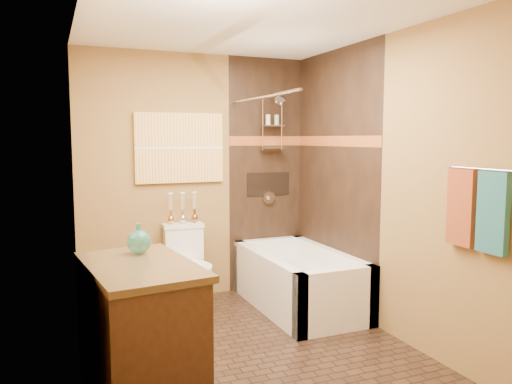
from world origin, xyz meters
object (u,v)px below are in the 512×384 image
toilet (188,266)px  bathtub (299,285)px  vanity (140,332)px  sunset_painting (180,148)px

toilet → bathtub: bearing=-21.8°
vanity → toilet: bearing=58.8°
sunset_painting → bathtub: sunset_painting is taller
sunset_painting → bathtub: bearing=-36.5°
sunset_painting → vanity: (-0.74, -1.90, -1.11)m
sunset_painting → toilet: (0.00, -0.26, -1.15)m
sunset_painting → vanity: 2.32m
toilet → vanity: 1.80m
sunset_painting → toilet: size_ratio=1.13×
vanity → bathtub: bearing=27.4°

